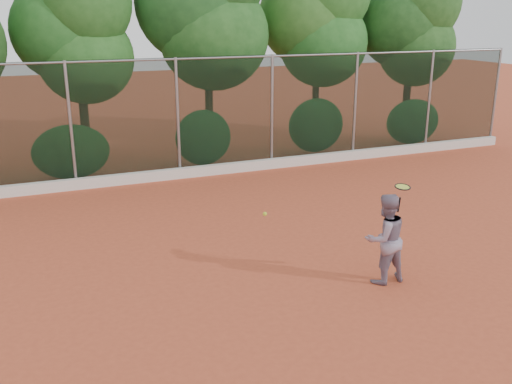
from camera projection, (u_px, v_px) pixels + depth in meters
name	position (u px, v px, depth m)	size (l,w,h in m)	color
ground	(276.00, 268.00, 10.96)	(80.00, 80.00, 0.00)	#BD4C2C
concrete_curb	(182.00, 173.00, 16.93)	(24.00, 0.20, 0.30)	silver
tennis_player	(385.00, 239.00, 10.19)	(0.81, 0.63, 1.67)	gray
chainlink_fence	(178.00, 115.00, 16.58)	(24.09, 0.09, 3.50)	black
foliage_backdrop	(140.00, 23.00, 17.37)	(23.70, 3.63, 7.55)	#46301B
tennis_racket	(402.00, 189.00, 10.01)	(0.31, 0.31, 0.53)	black
tennis_ball_in_flight	(265.00, 214.00, 9.61)	(0.07, 0.07, 0.07)	#BDD22F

